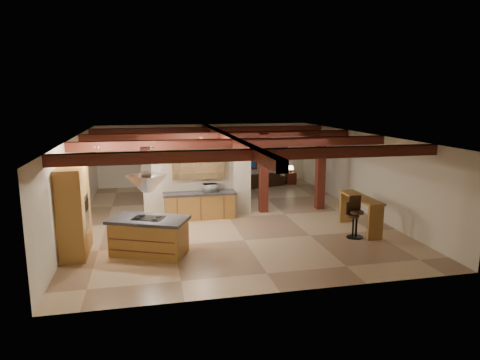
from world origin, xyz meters
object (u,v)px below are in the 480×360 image
at_px(sofa, 260,179).
at_px(dining_table, 215,195).
at_px(kitchen_island, 149,236).
at_px(bar_counter, 360,208).

bearing_deg(sofa, dining_table, 27.77).
bearing_deg(kitchen_island, bar_counter, 6.35).
bearing_deg(bar_counter, kitchen_island, -173.65).
distance_m(sofa, bar_counter, 7.40).
relative_size(dining_table, bar_counter, 0.86).
height_order(sofa, bar_counter, bar_counter).
relative_size(kitchen_island, bar_counter, 1.10).
xyz_separation_m(sofa, bar_counter, (1.32, -7.27, 0.42)).
relative_size(kitchen_island, dining_table, 1.28).
xyz_separation_m(dining_table, sofa, (2.62, 2.73, 0.01)).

